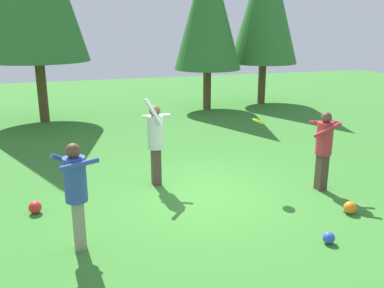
% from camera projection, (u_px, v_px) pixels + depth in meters
% --- Properties ---
extents(ground_plane, '(40.00, 40.00, 0.00)m').
position_uv_depth(ground_plane, '(205.00, 196.00, 8.71)').
color(ground_plane, '#387A2D').
extents(person_thrower, '(0.64, 0.63, 1.97)m').
position_uv_depth(person_thrower, '(155.00, 138.00, 9.06)').
color(person_thrower, '#4C382D').
rests_on(person_thrower, ground_plane).
extents(person_catcher, '(0.72, 0.67, 1.70)m').
position_uv_depth(person_catcher, '(324.00, 144.00, 8.79)').
color(person_catcher, '#4C382D').
rests_on(person_catcher, ground_plane).
extents(person_bystander, '(0.72, 0.66, 1.74)m').
position_uv_depth(person_bystander, '(76.00, 188.00, 6.41)').
color(person_bystander, gray).
rests_on(person_bystander, ground_plane).
extents(frisbee, '(0.33, 0.34, 0.15)m').
position_uv_depth(frisbee, '(259.00, 121.00, 8.81)').
color(frisbee, yellow).
extents(ball_red, '(0.24, 0.24, 0.24)m').
position_uv_depth(ball_red, '(35.00, 207.00, 7.89)').
color(ball_red, red).
rests_on(ball_red, ground_plane).
extents(ball_orange, '(0.24, 0.24, 0.24)m').
position_uv_depth(ball_orange, '(350.00, 208.00, 7.88)').
color(ball_orange, orange).
rests_on(ball_orange, ground_plane).
extents(ball_blue, '(0.20, 0.20, 0.20)m').
position_uv_depth(ball_blue, '(329.00, 238.00, 6.80)').
color(ball_blue, blue).
rests_on(ball_blue, ground_plane).
extents(tree_far_right, '(2.92, 2.92, 6.99)m').
position_uv_depth(tree_far_right, '(266.00, 2.00, 17.81)').
color(tree_far_right, brown).
rests_on(tree_far_right, ground_plane).
extents(tree_right, '(2.72, 2.72, 6.50)m').
position_uv_depth(tree_right, '(208.00, 8.00, 16.57)').
color(tree_right, brown).
rests_on(tree_right, ground_plane).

